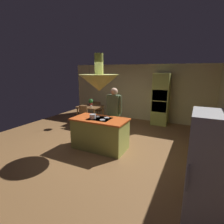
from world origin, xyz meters
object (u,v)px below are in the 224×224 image
(person_at_island, at_px, (114,111))
(cup_on_table, at_px, (91,106))
(microwave_on_counter, at_px, (209,114))
(refrigerator, at_px, (215,176))
(kitchen_island, at_px, (100,133))
(chair_by_back_wall, at_px, (98,109))
(cooking_pot_on_cooktop, at_px, (93,116))
(potted_plant_on_table, at_px, (91,102))
(canister_flour, at_px, (211,127))
(canister_sugar, at_px, (211,125))
(chair_facing_island, at_px, (82,115))
(canister_tea, at_px, (211,123))
(oven_tower, at_px, (161,99))
(dining_table, at_px, (90,109))

(person_at_island, bearing_deg, cup_on_table, 143.82)
(microwave_on_counter, bearing_deg, refrigerator, -90.74)
(refrigerator, bearing_deg, cup_on_table, 140.17)
(microwave_on_counter, bearing_deg, kitchen_island, -153.27)
(chair_by_back_wall, xyz_separation_m, microwave_on_counter, (4.54, -1.31, 0.56))
(refrigerator, height_order, cup_on_table, refrigerator)
(refrigerator, height_order, cooking_pot_on_cooktop, refrigerator)
(person_at_island, height_order, microwave_on_counter, person_at_island)
(potted_plant_on_table, bearing_deg, canister_flour, -22.85)
(canister_sugar, relative_size, cooking_pot_on_cooktop, 0.85)
(kitchen_island, bearing_deg, chair_facing_island, 139.38)
(refrigerator, distance_m, canister_flour, 1.98)
(canister_tea, xyz_separation_m, cooking_pot_on_cooktop, (-3.00, -0.76, -0.00))
(kitchen_island, xyz_separation_m, cup_on_table, (-1.50, 1.89, 0.34))
(refrigerator, distance_m, cooking_pot_on_cooktop, 3.35)
(person_at_island, relative_size, potted_plant_on_table, 5.85)
(person_at_island, relative_size, chair_facing_island, 2.02)
(chair_by_back_wall, bearing_deg, chair_facing_island, 90.00)
(oven_tower, xyz_separation_m, cup_on_table, (-2.60, -1.35, -0.28))
(canister_sugar, relative_size, canister_tea, 0.93)
(dining_table, relative_size, chair_facing_island, 1.11)
(oven_tower, bearing_deg, canister_flour, -59.62)
(chair_facing_island, distance_m, microwave_on_counter, 4.57)
(kitchen_island, distance_m, refrigerator, 3.30)
(cup_on_table, xyz_separation_m, canister_flour, (4.34, -1.61, 0.20))
(canister_flour, bearing_deg, person_at_island, 171.12)
(cooking_pot_on_cooktop, bearing_deg, chair_by_back_wall, 118.20)
(person_at_island, distance_m, cup_on_table, 2.03)
(chair_facing_island, height_order, chair_by_back_wall, same)
(potted_plant_on_table, xyz_separation_m, canister_flour, (4.57, -1.92, 0.08))
(refrigerator, xyz_separation_m, person_at_island, (-2.68, 2.40, 0.14))
(chair_by_back_wall, relative_size, cooking_pot_on_cooktop, 4.83)
(refrigerator, xyz_separation_m, canister_tea, (0.04, 2.33, 0.13))
(potted_plant_on_table, bearing_deg, refrigerator, -40.74)
(dining_table, relative_size, person_at_island, 0.55)
(oven_tower, relative_size, chair_by_back_wall, 2.50)
(refrigerator, xyz_separation_m, dining_table, (-4.50, 3.80, -0.23))
(dining_table, distance_m, chair_facing_island, 0.66)
(potted_plant_on_table, bearing_deg, chair_by_back_wall, 87.06)
(chair_facing_island, relative_size, canister_tea, 5.30)
(kitchen_island, relative_size, refrigerator, 0.92)
(kitchen_island, distance_m, canister_sugar, 2.93)
(chair_by_back_wall, bearing_deg, oven_tower, -169.85)
(oven_tower, xyz_separation_m, person_at_island, (-0.98, -2.54, -0.07))
(potted_plant_on_table, distance_m, microwave_on_counter, 4.63)
(oven_tower, xyz_separation_m, canister_sugar, (1.74, -2.79, -0.09))
(dining_table, bearing_deg, oven_tower, 22.21)
(dining_table, distance_m, canister_tea, 4.78)
(kitchen_island, xyz_separation_m, canister_sugar, (2.84, 0.45, 0.53))
(dining_table, xyz_separation_m, potted_plant_on_table, (-0.03, 0.10, 0.28))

